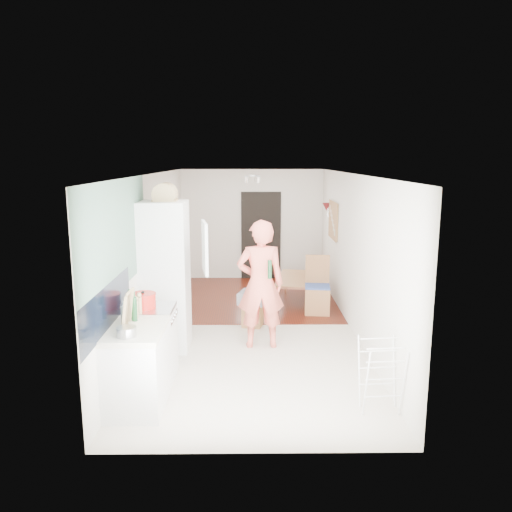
{
  "coord_description": "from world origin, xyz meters",
  "views": [
    {
      "loc": [
        -0.04,
        -7.76,
        2.74
      ],
      "look_at": [
        0.05,
        0.2,
        1.18
      ],
      "focal_mm": 35.0,
      "sensor_mm": 36.0,
      "label": 1
    }
  ],
  "objects_px": {
    "stool": "(253,314)",
    "drying_rack": "(381,377)",
    "person": "(261,273)",
    "dining_table": "(300,292)",
    "dining_chair": "(317,286)"
  },
  "relations": [
    {
      "from": "dining_table",
      "to": "dining_chair",
      "type": "xyz_separation_m",
      "value": [
        0.25,
        -0.69,
        0.31
      ]
    },
    {
      "from": "dining_chair",
      "to": "drying_rack",
      "type": "xyz_separation_m",
      "value": [
        0.23,
        -3.52,
        -0.11
      ]
    },
    {
      "from": "dining_chair",
      "to": "person",
      "type": "bearing_deg",
      "value": -117.98
    },
    {
      "from": "person",
      "to": "drying_rack",
      "type": "bearing_deg",
      "value": 119.92
    },
    {
      "from": "dining_table",
      "to": "drying_rack",
      "type": "bearing_deg",
      "value": -162.86
    },
    {
      "from": "stool",
      "to": "drying_rack",
      "type": "height_order",
      "value": "drying_rack"
    },
    {
      "from": "dining_table",
      "to": "stool",
      "type": "distance_m",
      "value": 1.64
    },
    {
      "from": "person",
      "to": "dining_chair",
      "type": "height_order",
      "value": "person"
    },
    {
      "from": "person",
      "to": "dining_chair",
      "type": "xyz_separation_m",
      "value": [
        1.05,
        1.57,
        -0.6
      ]
    },
    {
      "from": "dining_table",
      "to": "dining_chair",
      "type": "relative_size",
      "value": 1.15
    },
    {
      "from": "person",
      "to": "stool",
      "type": "bearing_deg",
      "value": -86.17
    },
    {
      "from": "person",
      "to": "stool",
      "type": "xyz_separation_m",
      "value": [
        -0.11,
        0.91,
        -0.91
      ]
    },
    {
      "from": "dining_table",
      "to": "stool",
      "type": "xyz_separation_m",
      "value": [
        -0.91,
        -1.36,
        -0.0
      ]
    },
    {
      "from": "dining_table",
      "to": "dining_chair",
      "type": "height_order",
      "value": "dining_chair"
    },
    {
      "from": "person",
      "to": "drying_rack",
      "type": "relative_size",
      "value": 2.77
    }
  ]
}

